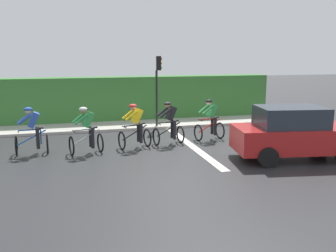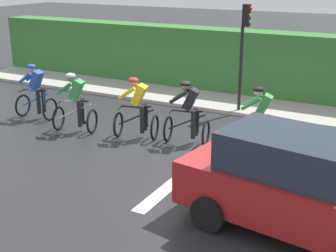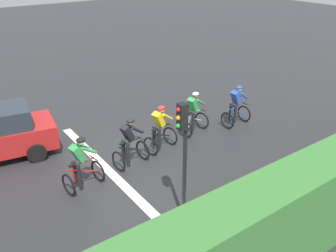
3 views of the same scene
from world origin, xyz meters
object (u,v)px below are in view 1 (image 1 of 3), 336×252
at_px(cyclist_fourth, 169,124).
at_px(car_red, 295,133).
at_px(cyclist_second, 87,131).
at_px(cyclist_lead, 32,132).
at_px(cyclist_mid, 136,127).
at_px(traffic_light_near_crossing, 158,81).
at_px(cyclist_trailing, 210,121).

relative_size(cyclist_fourth, car_red, 0.38).
height_order(cyclist_second, car_red, car_red).
height_order(cyclist_lead, cyclist_mid, same).
distance_m(cyclist_lead, car_red, 8.93).
distance_m(cyclist_lead, traffic_light_near_crossing, 6.40).
bearing_deg(cyclist_lead, traffic_light_near_crossing, -57.56).
height_order(cyclist_second, cyclist_fourth, same).
relative_size(cyclist_second, cyclist_fourth, 1.00).
bearing_deg(cyclist_lead, cyclist_trailing, -85.95).
height_order(cyclist_lead, cyclist_second, same).
bearing_deg(cyclist_mid, cyclist_second, 100.96).
xyz_separation_m(car_red, traffic_light_near_crossing, (6.20, 3.20, 1.35)).
xyz_separation_m(cyclist_lead, cyclist_fourth, (0.18, -4.97, 0.00)).
bearing_deg(car_red, cyclist_mid, 60.27).
bearing_deg(traffic_light_near_crossing, cyclist_fourth, 174.73).
height_order(cyclist_lead, traffic_light_near_crossing, traffic_light_near_crossing).
xyz_separation_m(cyclist_mid, traffic_light_near_crossing, (3.43, -1.66, 1.43)).
relative_size(cyclist_lead, traffic_light_near_crossing, 0.50).
distance_m(cyclist_fourth, car_red, 4.62).
bearing_deg(traffic_light_near_crossing, cyclist_mid, 154.19).
xyz_separation_m(cyclist_second, traffic_light_near_crossing, (3.77, -3.43, 1.43)).
relative_size(cyclist_lead, cyclist_second, 1.00).
height_order(cyclist_lead, car_red, car_red).
bearing_deg(cyclist_lead, car_red, -108.64).
height_order(cyclist_second, traffic_light_near_crossing, traffic_light_near_crossing).
xyz_separation_m(cyclist_second, cyclist_fourth, (0.61, -3.14, 0.00)).
bearing_deg(cyclist_lead, cyclist_second, -103.12).
bearing_deg(cyclist_fourth, car_red, -131.01).
bearing_deg(cyclist_fourth, traffic_light_near_crossing, -5.27).
distance_m(cyclist_second, cyclist_trailing, 5.02).
distance_m(cyclist_mid, car_red, 5.59).
height_order(cyclist_mid, cyclist_fourth, same).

